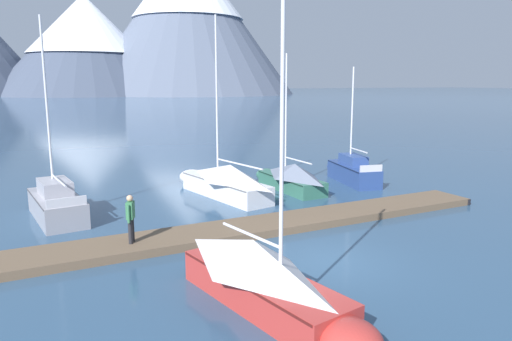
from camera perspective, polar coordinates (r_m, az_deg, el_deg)
name	(u,v)px	position (r m, az deg, el deg)	size (l,w,h in m)	color
ground_plane	(326,262)	(16.09, 8.34, -10.68)	(700.00, 700.00, 0.00)	#2D4C6B
mountain_central_massif	(86,41)	(223.26, -19.62, 14.27)	(78.70, 78.70, 41.84)	#424C60
mountain_shoulder_ridge	(188,15)	(227.80, -8.13, 17.82)	(95.32, 95.32, 65.95)	slate
dock	(275,224)	(19.39, 2.27, -6.40)	(20.21, 3.75, 0.30)	brown
sailboat_nearest_berth	(55,201)	(22.57, -22.86, -3.42)	(2.51, 5.79, 8.46)	#93939E
sailboat_second_berth	(266,279)	(12.62, 1.21, -12.74)	(3.09, 6.67, 7.76)	#B2332D
sailboat_mid_dock_port	(223,180)	(24.57, -3.95, -1.17)	(3.35, 7.43, 9.01)	silver
sailboat_mid_dock_starboard	(289,177)	(26.02, 4.00, -0.73)	(2.10, 5.88, 7.26)	#336B56
sailboat_far_berth	(351,170)	(28.66, 11.20, 0.02)	(2.10, 5.42, 6.62)	navy
person_on_dock	(131,216)	(17.06, -14.71, -5.23)	(0.35, 0.55, 1.69)	#232328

